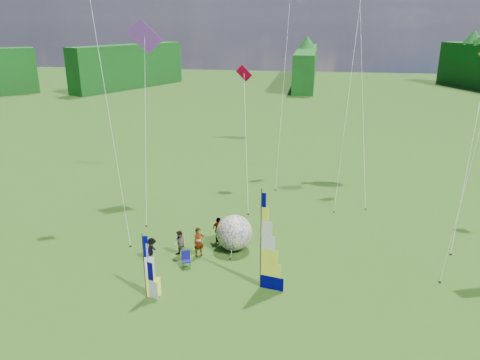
% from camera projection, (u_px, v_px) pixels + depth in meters
% --- Properties ---
extents(ground, '(220.00, 220.00, 0.00)m').
position_uv_depth(ground, '(247.00, 316.00, 22.46)').
color(ground, '#396817').
rests_on(ground, ground).
extents(treeline_ring, '(210.00, 210.00, 8.00)m').
position_uv_depth(treeline_ring, '(247.00, 241.00, 21.15)').
color(treeline_ring, '#0E5413').
rests_on(treeline_ring, ground).
extents(feather_banner_main, '(1.43, 0.40, 5.38)m').
position_uv_depth(feather_banner_main, '(261.00, 241.00, 24.00)').
color(feather_banner_main, '#01005B').
rests_on(feather_banner_main, ground).
extents(side_banner_left, '(0.96, 0.34, 3.46)m').
position_uv_depth(side_banner_left, '(144.00, 267.00, 23.42)').
color(side_banner_left, '#F8F932').
rests_on(side_banner_left, ground).
extents(side_banner_far, '(0.89, 0.41, 3.06)m').
position_uv_depth(side_banner_far, '(145.00, 270.00, 23.56)').
color(side_banner_far, white).
rests_on(side_banner_far, ground).
extents(bol_inflatable, '(2.34, 2.34, 2.22)m').
position_uv_depth(bol_inflatable, '(234.00, 233.00, 28.61)').
color(bol_inflatable, '#160EA2').
rests_on(bol_inflatable, ground).
extents(spectator_a, '(0.79, 0.75, 1.81)m').
position_uv_depth(spectator_a, '(199.00, 242.00, 27.88)').
color(spectator_a, '#66594C').
rests_on(spectator_a, ground).
extents(spectator_b, '(0.89, 0.72, 1.64)m').
position_uv_depth(spectator_b, '(180.00, 244.00, 27.84)').
color(spectator_b, '#66594C').
rests_on(spectator_b, ground).
extents(spectator_c, '(0.39, 0.98, 1.50)m').
position_uv_depth(spectator_c, '(152.00, 250.00, 27.23)').
color(spectator_c, '#66594C').
rests_on(spectator_c, ground).
extents(spectator_d, '(1.06, 0.95, 1.73)m').
position_uv_depth(spectator_d, '(218.00, 230.00, 29.50)').
color(spectator_d, '#66594C').
rests_on(spectator_d, ground).
extents(camp_chair, '(0.71, 0.71, 0.94)m').
position_uv_depth(camp_chair, '(186.00, 260.00, 26.71)').
color(camp_chair, '#0C0A4F').
rests_on(camp_chair, ground).
extents(kite_whale, '(6.94, 15.50, 18.44)m').
position_uv_depth(kite_whale, '(363.00, 75.00, 37.48)').
color(kite_whale, black).
rests_on(kite_whale, ground).
extents(kite_rainbow_delta, '(7.74, 12.35, 14.48)m').
position_uv_depth(kite_rainbow_delta, '(144.00, 112.00, 33.24)').
color(kite_rainbow_delta, '#CD3554').
rests_on(kite_rainbow_delta, ground).
extents(small_kite_red, '(6.15, 10.72, 10.45)m').
position_uv_depth(small_kite_red, '(246.00, 132.00, 36.04)').
color(small_kite_red, '#EA0033').
rests_on(small_kite_red, ground).
extents(small_kite_orange, '(5.82, 12.17, 18.56)m').
position_uv_depth(small_kite_orange, '(351.00, 77.00, 35.58)').
color(small_kite_orange, orange).
rests_on(small_kite_orange, ground).
extents(small_kite_yellow, '(8.63, 11.42, 12.25)m').
position_uv_depth(small_kite_yellow, '(472.00, 141.00, 29.74)').
color(small_kite_yellow, gold).
rests_on(small_kite_yellow, ground).
extents(small_kite_pink, '(6.98, 8.83, 16.51)m').
position_uv_depth(small_kite_pink, '(108.00, 106.00, 29.75)').
color(small_kite_pink, '#E42CA6').
rests_on(small_kite_pink, ground).
extents(small_kite_green, '(5.44, 12.07, 20.29)m').
position_uv_depth(small_kite_green, '(285.00, 60.00, 39.88)').
color(small_kite_green, green).
rests_on(small_kite_green, ground).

